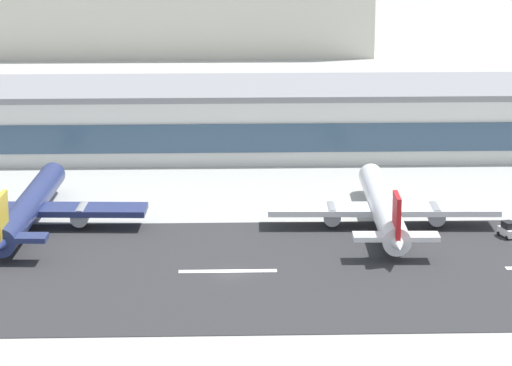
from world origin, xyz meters
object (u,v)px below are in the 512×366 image
airliner_red_tail_gate_1 (384,209)px  service_baggage_tug_1 (508,230)px  airliner_gold_tail_gate_0 (27,209)px  terminal_building (222,117)px

airliner_red_tail_gate_1 → service_baggage_tug_1: airliner_red_tail_gate_1 is taller
airliner_red_tail_gate_1 → airliner_gold_tail_gate_0: bearing=90.2°
airliner_gold_tail_gate_0 → service_baggage_tug_1: bearing=-92.8°
service_baggage_tug_1 → airliner_red_tail_gate_1: bearing=-123.6°
terminal_building → airliner_red_tail_gate_1: bearing=-67.0°
terminal_building → airliner_red_tail_gate_1: size_ratio=4.57×
airliner_gold_tail_gate_0 → service_baggage_tug_1: 65.04m
airliner_gold_tail_gate_0 → terminal_building: bearing=-25.4°
airliner_gold_tail_gate_0 → airliner_red_tail_gate_1: (48.66, -1.31, -0.07)m
airliner_red_tail_gate_1 → service_baggage_tug_1: 16.94m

